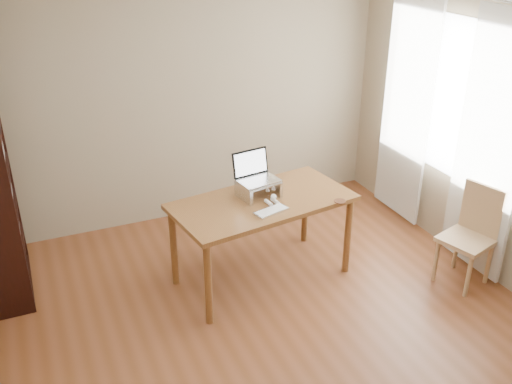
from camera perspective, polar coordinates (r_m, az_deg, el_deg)
name	(u,v)px	position (r m, az deg, el deg)	size (l,w,h in m)	color
room	(296,181)	(3.70, 4.01, 1.14)	(4.04, 4.54, 2.64)	brown
curtains	(444,125)	(5.38, 18.33, 6.41)	(0.03, 1.90, 2.25)	white
desk	(262,210)	(4.71, 0.65, -1.80)	(1.57, 0.95, 0.75)	brown
laptop_stand	(259,187)	(4.70, 0.26, 0.50)	(0.32, 0.25, 0.13)	silver
laptop	(256,173)	(4.70, -0.02, 1.96)	(0.36, 0.32, 0.23)	silver
keyboard	(271,211)	(4.48, 1.53, -1.92)	(0.30, 0.19, 0.02)	silver
coaster	(340,201)	(4.69, 8.39, -0.91)	(0.10, 0.10, 0.01)	#552F1D
cat	(260,187)	(4.74, 0.39, 0.52)	(0.25, 0.48, 0.16)	#4D433D
chair	(473,233)	(5.10, 20.92, -3.87)	(0.47, 0.47, 0.86)	tan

